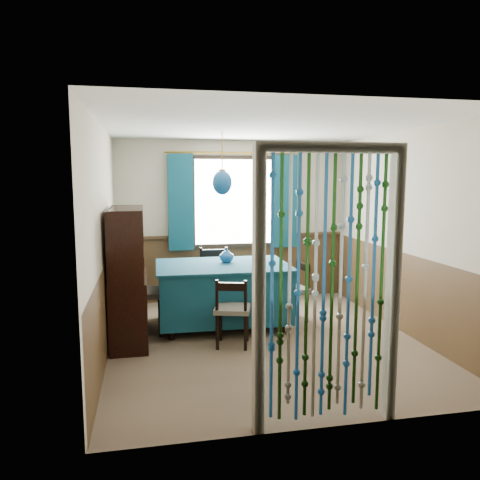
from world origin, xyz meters
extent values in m
plane|color=brown|center=(0.00, 0.00, 0.00)|extent=(4.00, 4.00, 0.00)
plane|color=silver|center=(0.00, 0.00, 2.50)|extent=(4.00, 4.00, 0.00)
plane|color=#B7AE96|center=(0.00, 2.00, 1.25)|extent=(3.60, 0.00, 3.60)
plane|color=#B7AE96|center=(0.00, -2.00, 1.25)|extent=(3.60, 0.00, 3.60)
plane|color=#B7AE96|center=(-1.80, 0.00, 1.25)|extent=(0.00, 4.00, 4.00)
plane|color=#B7AE96|center=(1.80, 0.00, 1.25)|extent=(0.00, 4.00, 4.00)
plane|color=#45301A|center=(0.00, 1.99, 0.50)|extent=(3.60, 0.00, 3.60)
plane|color=#45301A|center=(0.00, -1.99, 0.50)|extent=(3.60, 0.00, 3.60)
plane|color=#45301A|center=(-1.79, 0.00, 0.50)|extent=(0.00, 4.00, 4.00)
plane|color=#45301A|center=(1.79, 0.00, 0.50)|extent=(0.00, 4.00, 4.00)
cube|color=black|center=(0.00, 1.95, 1.55)|extent=(1.32, 0.12, 1.42)
cube|color=#0F3C4F|center=(-0.39, 0.65, 0.45)|extent=(1.65, 1.14, 0.67)
cube|color=#0F3C4F|center=(-0.39, 0.65, 0.80)|extent=(1.71, 1.20, 0.03)
cylinder|color=black|center=(-1.08, 0.24, 0.07)|extent=(0.07, 0.07, 0.14)
cylinder|color=black|center=(0.29, 0.21, 0.07)|extent=(0.07, 0.07, 0.14)
cylinder|color=black|center=(-1.06, 1.08, 0.07)|extent=(0.07, 0.07, 0.14)
cylinder|color=black|center=(0.31, 1.06, 0.07)|extent=(0.07, 0.07, 0.14)
cylinder|color=black|center=(-0.59, -0.19, 0.20)|extent=(0.04, 0.04, 0.41)
cylinder|color=black|center=(-0.28, -0.28, 0.20)|extent=(0.04, 0.04, 0.41)
cylinder|color=black|center=(-0.51, 0.09, 0.20)|extent=(0.04, 0.04, 0.41)
cylinder|color=black|center=(-0.20, 0.01, 0.20)|extent=(0.04, 0.04, 0.41)
cube|color=#5B5549|center=(-0.40, -0.09, 0.43)|extent=(0.48, 0.47, 0.05)
cube|color=black|center=(-0.44, -0.25, 0.73)|extent=(0.33, 0.13, 0.09)
cylinder|color=black|center=(-0.59, -0.20, 0.60)|extent=(0.04, 0.04, 0.40)
cylinder|color=black|center=(-0.29, -0.29, 0.60)|extent=(0.04, 0.04, 0.40)
cylinder|color=black|center=(-0.19, 1.50, 0.23)|extent=(0.04, 0.04, 0.46)
cylinder|color=black|center=(-0.56, 1.52, 0.23)|extent=(0.04, 0.04, 0.46)
cylinder|color=black|center=(-0.21, 1.15, 0.23)|extent=(0.04, 0.04, 0.46)
cylinder|color=black|center=(-0.58, 1.17, 0.23)|extent=(0.04, 0.04, 0.46)
cube|color=#5B5549|center=(-0.39, 1.33, 0.49)|extent=(0.47, 0.45, 0.06)
cube|color=black|center=(-0.38, 1.52, 0.83)|extent=(0.39, 0.06, 0.10)
cylinder|color=black|center=(-0.19, 1.51, 0.68)|extent=(0.04, 0.04, 0.45)
cylinder|color=black|center=(-0.56, 1.53, 0.68)|extent=(0.04, 0.04, 0.45)
cylinder|color=black|center=(-1.44, 0.84, 0.23)|extent=(0.05, 0.05, 0.47)
cylinder|color=black|center=(-1.55, 0.48, 0.23)|extent=(0.05, 0.05, 0.47)
cylinder|color=black|center=(-1.10, 0.74, 0.23)|extent=(0.05, 0.05, 0.47)
cylinder|color=black|center=(-1.20, 0.38, 0.23)|extent=(0.05, 0.05, 0.47)
cube|color=#5B5549|center=(-1.32, 0.61, 0.50)|extent=(0.55, 0.56, 0.06)
cube|color=black|center=(-1.50, 0.66, 0.85)|extent=(0.15, 0.39, 0.10)
cylinder|color=black|center=(-1.45, 0.84, 0.70)|extent=(0.04, 0.04, 0.46)
cylinder|color=black|center=(-1.56, 0.48, 0.70)|extent=(0.04, 0.04, 0.46)
cylinder|color=black|center=(0.74, 0.55, 0.20)|extent=(0.04, 0.04, 0.41)
cylinder|color=black|center=(0.69, 0.87, 0.20)|extent=(0.04, 0.04, 0.41)
cylinder|color=black|center=(0.44, 0.51, 0.20)|extent=(0.04, 0.04, 0.41)
cylinder|color=black|center=(0.39, 0.82, 0.20)|extent=(0.04, 0.04, 0.41)
cube|color=#5B5549|center=(0.56, 0.69, 0.43)|extent=(0.44, 0.45, 0.05)
cube|color=black|center=(0.72, 0.71, 0.73)|extent=(0.09, 0.34, 0.09)
cylinder|color=black|center=(0.75, 0.55, 0.61)|extent=(0.04, 0.04, 0.40)
cylinder|color=black|center=(0.70, 0.87, 0.61)|extent=(0.04, 0.04, 0.40)
cube|color=black|center=(-1.56, 0.35, 0.39)|extent=(0.43, 1.21, 0.79)
cube|color=black|center=(-1.56, -0.22, 1.18)|extent=(0.37, 0.05, 0.79)
cube|color=black|center=(-1.56, 0.93, 1.18)|extent=(0.37, 0.05, 0.79)
cube|color=black|center=(-1.56, 0.35, 1.56)|extent=(0.38, 1.21, 0.04)
cube|color=black|center=(-1.75, 0.35, 1.18)|extent=(0.04, 1.19, 0.79)
cube|color=black|center=(-1.53, 0.35, 1.07)|extent=(0.32, 1.13, 0.02)
cube|color=black|center=(-1.53, 0.35, 1.33)|extent=(0.32, 1.13, 0.02)
cylinder|color=olive|center=(-0.39, 0.65, 2.18)|extent=(0.01, 0.01, 0.64)
ellipsoid|color=navy|center=(-0.39, 0.65, 1.86)|extent=(0.25, 0.25, 0.30)
cylinder|color=olive|center=(-0.39, 0.65, 2.01)|extent=(0.08, 0.08, 0.03)
imported|color=navy|center=(-0.31, 0.78, 0.90)|extent=(0.20, 0.20, 0.18)
imported|color=beige|center=(-1.51, 0.17, 1.11)|extent=(0.27, 0.27, 0.06)
imported|color=beige|center=(-1.51, 0.54, 0.89)|extent=(0.21, 0.21, 0.21)
camera|label=1|loc=(-1.34, -5.20, 1.92)|focal=35.00mm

